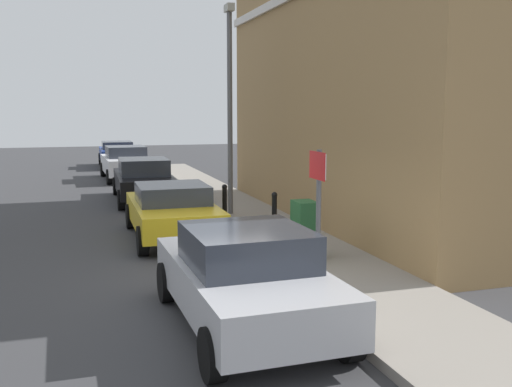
% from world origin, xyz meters
% --- Properties ---
extents(ground, '(80.00, 80.00, 0.00)m').
position_xyz_m(ground, '(0.00, 0.00, 0.00)').
color(ground, '#38383A').
extents(sidewalk, '(2.32, 30.00, 0.15)m').
position_xyz_m(sidewalk, '(2.04, 6.00, 0.07)').
color(sidewalk, gray).
rests_on(sidewalk, ground).
extents(corner_building, '(7.70, 12.38, 9.85)m').
position_xyz_m(corner_building, '(7.00, 4.19, 4.92)').
color(corner_building, '#9E7A4C').
rests_on(corner_building, ground).
extents(car_silver, '(2.02, 4.09, 1.45)m').
position_xyz_m(car_silver, '(-0.25, -2.47, 0.74)').
color(car_silver, '#B7B7BC').
rests_on(car_silver, ground).
extents(car_yellow, '(1.99, 4.11, 1.31)m').
position_xyz_m(car_yellow, '(-0.29, 3.59, 0.69)').
color(car_yellow, gold).
rests_on(car_yellow, ground).
extents(car_black, '(1.97, 4.50, 1.45)m').
position_xyz_m(car_black, '(-0.28, 9.58, 0.74)').
color(car_black, black).
rests_on(car_black, ground).
extents(car_white, '(2.06, 4.30, 1.47)m').
position_xyz_m(car_white, '(-0.32, 15.91, 0.75)').
color(car_white, silver).
rests_on(car_white, ground).
extents(car_blue, '(1.90, 4.16, 1.36)m').
position_xyz_m(car_blue, '(-0.26, 21.84, 0.72)').
color(car_blue, navy).
rests_on(car_blue, ground).
extents(utility_cabinet, '(0.46, 0.61, 1.15)m').
position_xyz_m(utility_cabinet, '(1.78, 0.35, 0.68)').
color(utility_cabinet, '#1E4C28').
rests_on(utility_cabinet, sidewalk).
extents(bollard_near_cabinet, '(0.14, 0.14, 1.04)m').
position_xyz_m(bollard_near_cabinet, '(1.88, 2.45, 0.70)').
color(bollard_near_cabinet, black).
rests_on(bollard_near_cabinet, sidewalk).
extents(bollard_far_kerb, '(0.14, 0.14, 1.04)m').
position_xyz_m(bollard_far_kerb, '(1.13, 4.14, 0.70)').
color(bollard_far_kerb, black).
rests_on(bollard_far_kerb, sidewalk).
extents(street_sign, '(0.08, 0.60, 2.30)m').
position_xyz_m(street_sign, '(1.17, -1.69, 1.66)').
color(street_sign, '#59595B').
rests_on(street_sign, sidewalk).
extents(lamppost, '(0.20, 0.44, 5.72)m').
position_xyz_m(lamppost, '(1.69, 5.66, 3.30)').
color(lamppost, '#59595B').
rests_on(lamppost, sidewalk).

